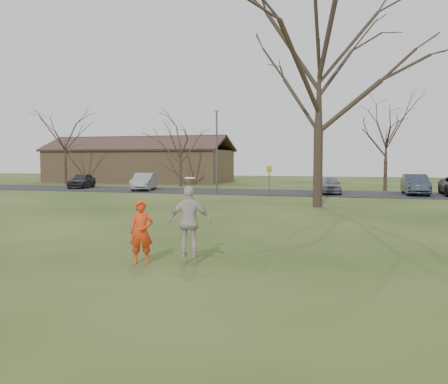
{
  "coord_description": "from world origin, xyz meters",
  "views": [
    {
      "loc": [
        4.39,
        -10.92,
        2.59
      ],
      "look_at": [
        0.0,
        4.0,
        1.5
      ],
      "focal_mm": 38.35,
      "sensor_mm": 36.0,
      "label": 1
    }
  ],
  "objects": [
    {
      "name": "car_5",
      "position": [
        7.87,
        25.34,
        0.76
      ],
      "size": [
        1.74,
        4.46,
        1.45
      ],
      "primitive_type": "imported",
      "rotation": [
        0.0,
        0.0,
        0.05
      ],
      "color": "#2D3644",
      "rests_on": "parking_strip"
    },
    {
      "name": "big_tree",
      "position": [
        2.0,
        15.0,
        7.0
      ],
      "size": [
        9.0,
        9.0,
        14.0
      ],
      "primitive_type": null,
      "color": "#352821",
      "rests_on": "ground"
    },
    {
      "name": "car_0",
      "position": [
        -19.32,
        25.59,
        0.69
      ],
      "size": [
        2.34,
        4.04,
        1.29
      ],
      "primitive_type": "imported",
      "rotation": [
        0.0,
        0.0,
        0.23
      ],
      "color": "#28292B",
      "rests_on": "parking_strip"
    },
    {
      "name": "ground",
      "position": [
        0.0,
        0.0,
        0.0
      ],
      "size": [
        120.0,
        120.0,
        0.0
      ],
      "primitive_type": "plane",
      "color": "#1E380F",
      "rests_on": "ground"
    },
    {
      "name": "sign_yellow",
      "position": [
        -2.0,
        22.0,
        1.45
      ],
      "size": [
        0.35,
        0.35,
        2.08
      ],
      "color": "#47474C",
      "rests_on": "ground"
    },
    {
      "name": "catching_play",
      "position": [
        0.32,
        -0.06,
        1.05
      ],
      "size": [
        1.11,
        0.72,
        1.96
      ],
      "color": "beige",
      "rests_on": "ground"
    },
    {
      "name": "parking_strip",
      "position": [
        0.0,
        25.0,
        0.02
      ],
      "size": [
        62.0,
        6.5,
        0.04
      ],
      "primitive_type": "cube",
      "color": "black",
      "rests_on": "ground"
    },
    {
      "name": "car_1",
      "position": [
        -12.78,
        24.43,
        0.73
      ],
      "size": [
        2.41,
        4.43,
        1.38
      ],
      "primitive_type": "imported",
      "rotation": [
        0.0,
        0.0,
        0.24
      ],
      "color": "#929397",
      "rests_on": "parking_strip"
    },
    {
      "name": "car_4",
      "position": [
        1.91,
        24.65,
        0.68
      ],
      "size": [
        2.2,
        4.0,
        1.29
      ],
      "primitive_type": "imported",
      "rotation": [
        0.0,
        0.0,
        0.19
      ],
      "color": "slate",
      "rests_on": "parking_strip"
    },
    {
      "name": "small_tree_row",
      "position": [
        4.38,
        30.06,
        3.89
      ],
      "size": [
        55.0,
        5.9,
        8.5
      ],
      "color": "#352821",
      "rests_on": "ground"
    },
    {
      "name": "building",
      "position": [
        -20.0,
        38.0,
        1.93
      ],
      "size": [
        20.6,
        8.5,
        5.14
      ],
      "color": "#8C6D4C",
      "rests_on": "ground"
    },
    {
      "name": "player_defender",
      "position": [
        -0.85,
        -0.32,
        0.78
      ],
      "size": [
        0.66,
        0.54,
        1.57
      ],
      "primitive_type": "imported",
      "rotation": [
        0.0,
        0.0,
        0.33
      ],
      "color": "red",
      "rests_on": "ground"
    },
    {
      "name": "lamp_post",
      "position": [
        -6.0,
        22.5,
        3.97
      ],
      "size": [
        0.34,
        0.34,
        6.27
      ],
      "color": "#47474C",
      "rests_on": "ground"
    }
  ]
}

